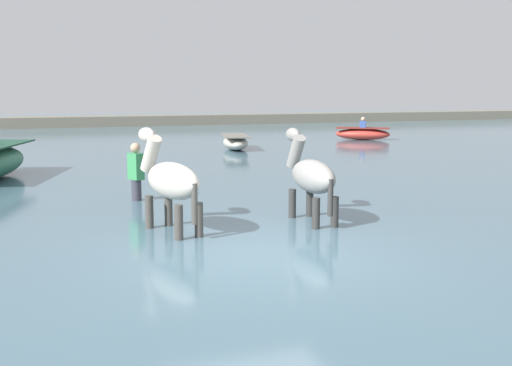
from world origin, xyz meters
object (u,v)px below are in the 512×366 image
Objects in this scene: boat_near_starboard at (235,142)px; person_onlooker_right at (136,180)px; boat_far_inshore at (363,134)px; horse_lead_grey at (311,179)px; horse_trailing_pinto at (170,183)px.

person_onlooker_right is (-5.61, -10.09, 0.15)m from boat_near_starboard.
boat_far_inshore is at bearing 44.96° from person_onlooker_right.
horse_lead_grey is at bearing -103.54° from boat_near_starboard.
person_onlooker_right is at bearing 127.33° from horse_lead_grey.
horse_trailing_pinto is at bearing -128.80° from boat_far_inshore.
horse_trailing_pinto is at bearing 178.32° from horse_lead_grey.
person_onlooker_right is (0.01, 3.10, -0.36)m from horse_trailing_pinto.
horse_lead_grey is 1.23× the size of person_onlooker_right.
horse_trailing_pinto reaches higher than boat_far_inshore.
horse_trailing_pinto is 20.09m from boat_far_inshore.
boat_near_starboard is at bearing -160.50° from boat_far_inshore.
horse_lead_grey reaches higher than boat_far_inshore.
horse_trailing_pinto is 14.35m from boat_near_starboard.
horse_lead_grey is at bearing -1.68° from horse_trailing_pinto.
horse_trailing_pinto reaches higher than person_onlooker_right.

